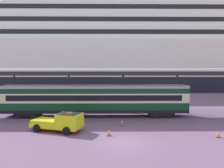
% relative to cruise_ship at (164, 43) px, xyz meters
% --- Properties ---
extents(ground_plane, '(400.00, 400.00, 0.00)m').
position_rel_cruise_ship_xyz_m(ground_plane, '(-14.86, -48.79, -13.01)').
color(ground_plane, slate).
extents(cruise_ship, '(171.36, 25.47, 38.66)m').
position_rel_cruise_ship_xyz_m(cruise_ship, '(0.00, 0.00, 0.00)').
color(cruise_ship, black).
rests_on(cruise_ship, ground).
extents(platform_canopy, '(46.36, 5.95, 6.20)m').
position_rel_cruise_ship_xyz_m(platform_canopy, '(-17.98, -38.09, -7.07)').
color(platform_canopy, silver).
rests_on(platform_canopy, ground).
extents(train_carriage, '(23.79, 2.81, 4.11)m').
position_rel_cruise_ship_xyz_m(train_carriage, '(-17.98, -38.52, -10.70)').
color(train_carriage, black).
rests_on(train_carriage, ground).
extents(service_truck, '(5.57, 3.57, 2.02)m').
position_rel_cruise_ship_xyz_m(service_truck, '(-20.97, -45.44, -12.02)').
color(service_truck, yellow).
rests_on(service_truck, ground).
extents(traffic_cone_near, '(0.36, 0.36, 0.70)m').
position_rel_cruise_ship_xyz_m(traffic_cone_near, '(-16.16, -46.99, -12.67)').
color(traffic_cone_near, black).
rests_on(traffic_cone_near, ground).
extents(traffic_cone_mid, '(0.36, 0.36, 0.60)m').
position_rel_cruise_ship_xyz_m(traffic_cone_mid, '(-6.03, -47.66, -12.72)').
color(traffic_cone_mid, black).
rests_on(traffic_cone_mid, ground).
extents(traffic_cone_far, '(0.36, 0.36, 0.78)m').
position_rel_cruise_ship_xyz_m(traffic_cone_far, '(-14.70, -43.35, -12.63)').
color(traffic_cone_far, black).
rests_on(traffic_cone_far, ground).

